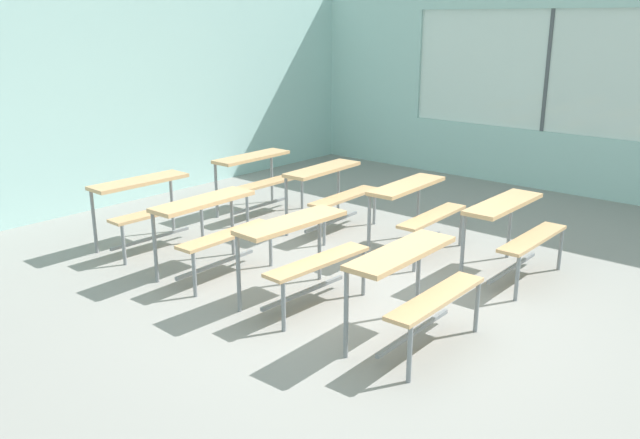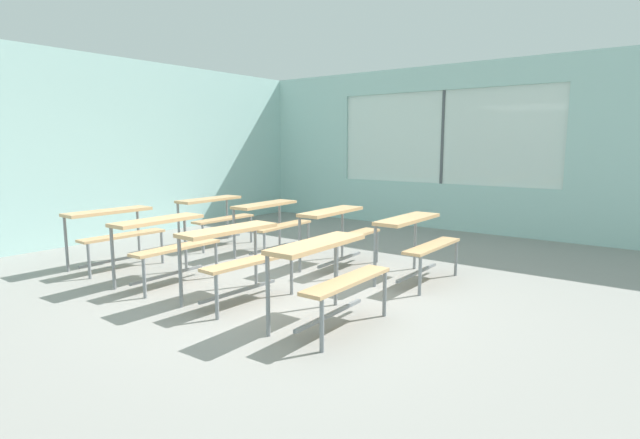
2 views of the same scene
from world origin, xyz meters
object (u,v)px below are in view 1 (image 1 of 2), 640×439
desk_bench_r2c1 (330,183)px  desk_bench_r3c0 (146,197)px  desk_bench_r3c1 (258,170)px  desk_bench_r1c1 (416,202)px  desk_bench_r0c0 (413,275)px  desk_bench_r2c0 (212,219)px  desk_bench_r1c0 (301,242)px  desk_bench_r0c1 (513,221)px

desk_bench_r2c1 → desk_bench_r3c0: (-1.78, 1.11, 0.00)m
desk_bench_r2c1 → desk_bench_r3c1: 1.16m
desk_bench_r1c1 → desk_bench_r2c1: (0.02, 1.20, 0.00)m
desk_bench_r0c0 → desk_bench_r2c0: same height
desk_bench_r2c1 → desk_bench_r3c1: (-0.05, 1.16, 0.00)m
desk_bench_r3c1 → desk_bench_r1c0: bearing=-127.6°
desk_bench_r3c1 → desk_bench_r0c0: bearing=-117.6°
desk_bench_r0c1 → desk_bench_r3c0: same height
desk_bench_r0c1 → desk_bench_r3c0: bearing=116.9°
desk_bench_r0c0 → desk_bench_r2c0: 2.29m
desk_bench_r0c0 → desk_bench_r2c0: size_ratio=1.00×
desk_bench_r0c1 → desk_bench_r3c1: same height
desk_bench_r0c1 → desk_bench_r2c0: 2.89m
desk_bench_r1c0 → desk_bench_r3c0: size_ratio=1.01×
desk_bench_r0c0 → desk_bench_r2c1: bearing=51.0°
desk_bench_r1c1 → desk_bench_r2c1: bearing=86.3°
desk_bench_r1c1 → desk_bench_r3c0: same height
desk_bench_r1c0 → desk_bench_r3c1: (1.74, 2.32, 0.00)m
desk_bench_r2c0 → desk_bench_r1c1: bearing=-34.2°
desk_bench_r0c0 → desk_bench_r3c1: size_ratio=1.00×
desk_bench_r2c1 → desk_bench_r0c1: bearing=-93.1°
desk_bench_r0c0 → desk_bench_r0c1: size_ratio=1.01×
desk_bench_r0c1 → desk_bench_r3c1: bearing=90.2°
desk_bench_r0c1 → desk_bench_r2c1: 2.29m
desk_bench_r3c0 → desk_bench_r3c1: 1.73m
desk_bench_r0c0 → desk_bench_r1c0: 1.16m
desk_bench_r1c1 → desk_bench_r2c0: bearing=144.9°
desk_bench_r0c0 → desk_bench_r2c0: bearing=89.5°
desk_bench_r1c1 → desk_bench_r3c1: size_ratio=1.02×
desk_bench_r1c0 → desk_bench_r2c1: 2.14m
desk_bench_r2c0 → desk_bench_r2c1: bearing=-0.4°
desk_bench_r1c0 → desk_bench_r2c1: size_ratio=1.00×
desk_bench_r0c1 → desk_bench_r2c0: bearing=128.6°
desk_bench_r2c0 → desk_bench_r3c1: (1.79, 1.20, 0.00)m
desk_bench_r1c0 → desk_bench_r3c1: 2.90m
desk_bench_r1c0 → desk_bench_r1c1: same height
desk_bench_r1c0 → desk_bench_r2c1: bearing=35.7°
desk_bench_r2c0 → desk_bench_r0c0: bearing=-91.0°
desk_bench_r0c1 → desk_bench_r1c1: bearing=89.8°
desk_bench_r3c1 → desk_bench_r1c1: bearing=-90.1°
desk_bench_r0c0 → desk_bench_r2c1: size_ratio=0.99×
desk_bench_r2c0 → desk_bench_r3c0: 1.16m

